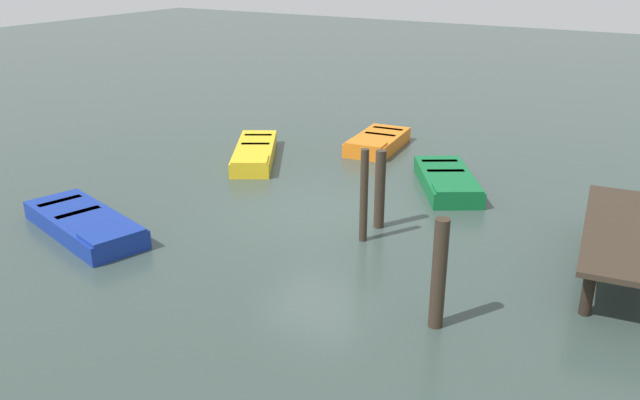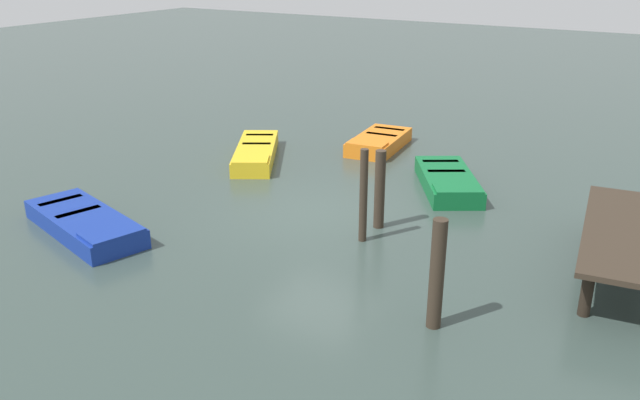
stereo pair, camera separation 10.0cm
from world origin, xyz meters
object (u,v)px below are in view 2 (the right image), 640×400
rowboat_blue (85,223)px  mooring_piling_far_right (437,274)px  rowboat_green (448,181)px  mooring_piling_far_left (380,190)px  rowboat_orange (379,142)px  dock_segment (627,236)px  rowboat_yellow (256,152)px  mooring_piling_mid_left (363,196)px

rowboat_blue → mooring_piling_far_right: 7.83m
rowboat_blue → rowboat_green: size_ratio=1.13×
rowboat_blue → mooring_piling_far_left: mooring_piling_far_left is taller
rowboat_orange → mooring_piling_far_left: bearing=20.0°
dock_segment → mooring_piling_far_right: bearing=-41.0°
rowboat_yellow → rowboat_orange: size_ratio=1.27×
rowboat_green → mooring_piling_mid_left: bearing=-37.6°
mooring_piling_far_right → mooring_piling_mid_left: size_ratio=0.94×
dock_segment → mooring_piling_mid_left: (1.06, -4.85, 0.17)m
rowboat_blue → rowboat_green: 8.68m
rowboat_yellow → rowboat_blue: bearing=-31.4°
dock_segment → rowboat_orange: 9.07m
rowboat_green → rowboat_orange: same height
rowboat_green → mooring_piling_far_right: (6.22, 2.08, 0.72)m
rowboat_green → rowboat_yellow: same height
dock_segment → rowboat_green: size_ratio=1.41×
rowboat_yellow → mooring_piling_far_right: bearing=22.9°
mooring_piling_far_right → rowboat_green: bearing=-161.5°
rowboat_orange → mooring_piling_mid_left: bearing=17.1°
rowboat_green → dock_segment: bearing=26.3°
mooring_piling_far_left → dock_segment: bearing=93.0°
rowboat_yellow → mooring_piling_far_right: 9.61m
rowboat_blue → rowboat_yellow: size_ratio=1.03×
mooring_piling_far_left → mooring_piling_mid_left: (0.80, 0.02, 0.12)m
rowboat_yellow → mooring_piling_far_right: (5.72, 7.69, 0.72)m
rowboat_yellow → mooring_piling_far_left: size_ratio=2.02×
dock_segment → rowboat_orange: (-5.10, -7.48, -0.60)m
rowboat_green → rowboat_yellow: 5.63m
dock_segment → mooring_piling_far_right: mooring_piling_far_right is taller
mooring_piling_far_right → rowboat_orange: bearing=-148.9°
rowboat_yellow → mooring_piling_mid_left: mooring_piling_mid_left is taller
rowboat_green → rowboat_yellow: (0.50, -5.61, -0.00)m
rowboat_yellow → mooring_piling_mid_left: bearing=26.6°
rowboat_orange → rowboat_blue: bearing=-22.7°
mooring_piling_far_right → dock_segment: bearing=145.6°
rowboat_blue → mooring_piling_far_right: bearing=18.7°
rowboat_blue → rowboat_yellow: same height
rowboat_blue → mooring_piling_far_right: (-0.33, 7.79, 0.72)m
mooring_piling_far_right → mooring_piling_far_left: mooring_piling_far_right is taller
rowboat_green → mooring_piling_far_left: size_ratio=1.84×
mooring_piling_far_left → mooring_piling_far_right: bearing=38.7°
rowboat_blue → mooring_piling_far_left: bearing=49.8°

